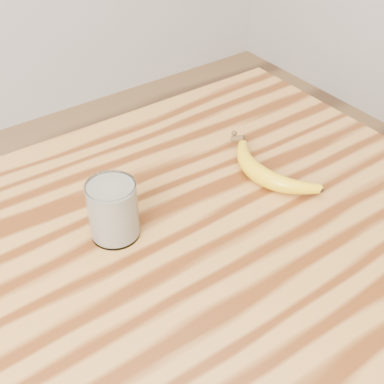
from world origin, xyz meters
TOP-DOWN VIEW (x-y plane):
  - table at (0.00, 0.00)m, footprint 1.20×0.80m
  - smoothie_glass at (0.06, 0.10)m, footprint 0.07×0.07m
  - banana at (0.31, 0.07)m, footprint 0.12×0.26m

SIDE VIEW (x-z plane):
  - table at x=0.00m, z-range 0.32..1.22m
  - banana at x=0.31m, z-range 0.90..0.93m
  - smoothie_glass at x=0.06m, z-range 0.90..0.99m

